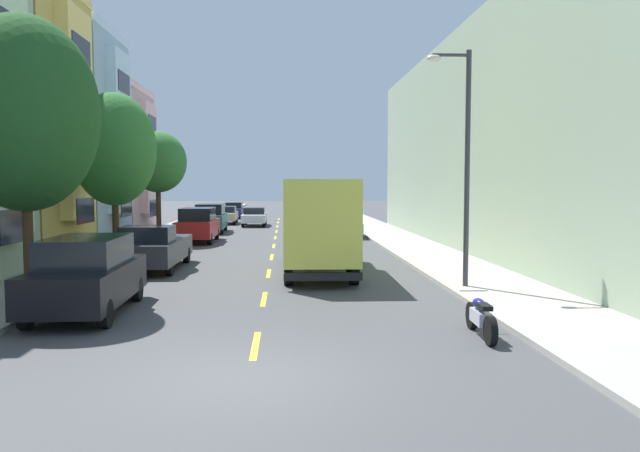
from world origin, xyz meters
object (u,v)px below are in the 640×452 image
(parked_suv_teal, at_px, (210,218))
(parked_pickup_charcoal, at_px, (154,248))
(parked_suv_red, at_px, (198,225))
(parked_suv_black, at_px, (87,275))
(street_tree_third, at_px, (158,162))
(street_tree_nearest, at_px, (24,114))
(delivery_box_truck, at_px, (318,220))
(parked_pickup_orange, at_px, (328,212))
(parked_suv_forest, at_px, (324,208))
(parked_sedan_sky, at_px, (344,225))
(street_lamp, at_px, (463,151))
(parked_hatchback_navy, at_px, (234,210))
(parked_motorcycle, at_px, (481,318))
(street_tree_second, at_px, (114,149))
(moving_white_sedan, at_px, (254,216))
(parked_sedan_champagne, at_px, (226,215))

(parked_suv_teal, distance_m, parked_pickup_charcoal, 18.09)
(parked_suv_red, xyz_separation_m, parked_suv_black, (-0.05, -19.10, 0.00))
(street_tree_third, relative_size, parked_suv_red, 1.25)
(street_tree_nearest, distance_m, parked_suv_teal, 24.86)
(delivery_box_truck, distance_m, parked_pickup_charcoal, 6.39)
(parked_pickup_orange, relative_size, parked_suv_black, 1.10)
(parked_suv_forest, bearing_deg, parked_pickup_charcoal, -103.80)
(parked_pickup_orange, xyz_separation_m, parked_pickup_charcoal, (-8.67, -29.23, 0.00))
(parked_pickup_orange, distance_m, parked_suv_forest, 6.15)
(street_tree_nearest, relative_size, parked_pickup_charcoal, 1.44)
(street_tree_third, bearing_deg, parked_sedan_sky, 17.09)
(street_lamp, bearing_deg, parked_suv_teal, 114.07)
(parked_suv_red, relative_size, parked_suv_black, 0.99)
(parked_suv_forest, bearing_deg, parked_hatchback_navy, 177.07)
(street_tree_third, distance_m, parked_suv_red, 4.07)
(parked_hatchback_navy, bearing_deg, parked_motorcycle, -78.97)
(street_tree_third, xyz_separation_m, parked_suv_teal, (1.98, 7.15, -3.47))
(parked_suv_forest, xyz_separation_m, parked_motorcycle, (0.43, -46.15, -0.58))
(parked_suv_teal, height_order, parked_motorcycle, parked_suv_teal)
(delivery_box_truck, xyz_separation_m, parked_sedan_sky, (2.44, 15.44, -1.18))
(street_tree_second, height_order, parked_suv_red, street_tree_second)
(street_tree_third, xyz_separation_m, parked_suv_red, (2.11, 0.23, -3.47))
(parked_motorcycle, bearing_deg, parked_suv_teal, 107.63)
(street_tree_second, bearing_deg, parked_motorcycle, -49.53)
(moving_white_sedan, bearing_deg, street_tree_second, -101.67)
(parked_suv_forest, bearing_deg, street_lamp, -87.69)
(parked_sedan_sky, xyz_separation_m, parked_pickup_charcoal, (-8.61, -14.21, 0.08))
(delivery_box_truck, xyz_separation_m, parked_suv_forest, (2.52, 36.61, -0.94))
(street_tree_third, xyz_separation_m, parked_pickup_orange, (10.70, 18.30, -3.63))
(parked_pickup_charcoal, bearing_deg, moving_white_sedan, 84.02)
(street_tree_second, distance_m, parked_suv_black, 11.07)
(parked_pickup_orange, xyz_separation_m, parked_motorcycle, (0.45, -40.00, -0.42))
(parked_suv_teal, height_order, moving_white_sedan, parked_suv_teal)
(street_tree_nearest, bearing_deg, parked_suv_teal, 85.37)
(street_tree_third, distance_m, moving_white_sedan, 14.85)
(parked_hatchback_navy, bearing_deg, parked_suv_red, -89.90)
(street_tree_third, bearing_deg, moving_white_sedan, 71.35)
(parked_suv_forest, bearing_deg, parked_suv_red, -109.58)
(delivery_box_truck, bearing_deg, moving_white_sedan, 97.94)
(street_lamp, bearing_deg, street_tree_nearest, -174.44)
(street_tree_second, relative_size, parked_sedan_champagne, 1.51)
(parked_pickup_orange, xyz_separation_m, parked_sedan_sky, (-0.05, -15.03, -0.08))
(street_tree_nearest, height_order, parked_suv_forest, street_tree_nearest)
(parked_pickup_charcoal, xyz_separation_m, parked_motorcycle, (9.12, -10.77, -0.42))
(street_tree_nearest, height_order, street_lamp, street_tree_nearest)
(parked_sedan_champagne, bearing_deg, parked_suv_black, -90.07)
(street_lamp, height_order, delivery_box_truck, street_lamp)
(parked_pickup_charcoal, height_order, moving_white_sedan, parked_pickup_charcoal)
(parked_suv_teal, bearing_deg, parked_suv_black, -89.83)
(street_tree_nearest, xyz_separation_m, parked_suv_red, (2.11, 17.51, -4.14))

